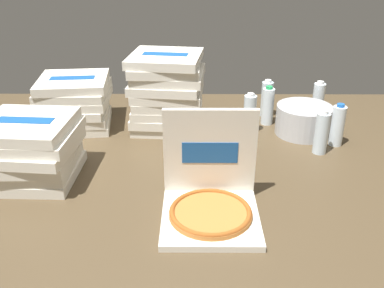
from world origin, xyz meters
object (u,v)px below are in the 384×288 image
Objects in this scene: water_bottle_3 at (321,133)px; water_bottle_2 at (267,99)px; pizza_stack_right_far at (74,102)px; water_bottle_5 at (318,100)px; pizza_stack_left_near at (31,150)px; pizza_stack_right_near at (167,91)px; water_bottle_0 at (338,126)px; water_bottle_1 at (250,114)px; water_bottle_4 at (268,106)px; ice_bucket at (304,120)px; open_pizza_box at (210,196)px.

water_bottle_2 is at bearing 111.79° from water_bottle_3.
pizza_stack_right_far reaches higher than water_bottle_3.
water_bottle_3 is (1.33, -0.35, -0.03)m from pizza_stack_right_far.
pizza_stack_left_near is at bearing -153.40° from water_bottle_5.
pizza_stack_right_near is 0.94m from water_bottle_0.
water_bottle_1 is 1.00× the size of water_bottle_2.
pizza_stack_left_near is 1.40m from water_bottle_3.
water_bottle_2 is 0.12m from water_bottle_4.
pizza_stack_right_near is 0.48m from water_bottle_1.
pizza_stack_left_near is at bearing -159.39° from ice_bucket.
pizza_stack_right_far is 1.38m from water_bottle_3.
water_bottle_5 is (1.48, 0.74, -0.03)m from pizza_stack_left_near.
ice_bucket is at bearing -57.34° from water_bottle_2.
water_bottle_3 is at bearing 43.33° from open_pizza_box.
water_bottle_5 is (0.11, 0.48, 0.00)m from water_bottle_3.
water_bottle_5 is (0.90, 0.14, -0.10)m from pizza_stack_right_near.
water_bottle_5 is (0.31, -0.03, 0.00)m from water_bottle_2.
open_pizza_box reaches higher than water_bottle_3.
water_bottle_0 is 0.43m from water_bottle_4.
pizza_stack_right_near is 0.62m from water_bottle_2.
pizza_stack_right_far reaches higher than water_bottle_2.
pizza_stack_left_near is at bearing -153.36° from water_bottle_1.
water_bottle_3 is 1.00× the size of water_bottle_5.
water_bottle_1 is 0.42m from water_bottle_3.
pizza_stack_left_near is 1.84× the size of water_bottle_4.
water_bottle_0 is (1.44, -0.25, -0.03)m from pizza_stack_right_far.
pizza_stack_right_far is 1.89× the size of water_bottle_4.
water_bottle_0 and water_bottle_1 have the same top height.
water_bottle_2 reaches higher than ice_bucket.
water_bottle_5 is at bearing 90.60° from water_bottle_0.
water_bottle_0 is at bearing -41.52° from water_bottle_4.
water_bottle_1 is (0.25, 0.80, 0.03)m from open_pizza_box.
open_pizza_box is at bearing -123.79° from water_bottle_5.
pizza_stack_left_near is at bearing -166.40° from water_bottle_0.
open_pizza_box reaches higher than water_bottle_5.
water_bottle_1 is 0.49m from water_bottle_5.
pizza_stack_left_near is 1.84× the size of water_bottle_1.
water_bottle_1 is at bearing 176.58° from ice_bucket.
ice_bucket is 0.24m from water_bottle_3.
water_bottle_3 is (0.58, 0.55, 0.03)m from open_pizza_box.
water_bottle_0 is at bearing 42.93° from open_pizza_box.
pizza_stack_left_near is 1.66m from water_bottle_5.
pizza_stack_right_near is at bearing 164.92° from water_bottle_0.
water_bottle_3 is (0.03, -0.24, 0.03)m from ice_bucket.
ice_bucket is 1.34× the size of water_bottle_0.
pizza_stack_left_near is 1.84× the size of water_bottle_5.
water_bottle_4 is (0.37, 0.93, 0.03)m from open_pizza_box.
water_bottle_3 is at bearing 10.90° from pizza_stack_left_near.
water_bottle_4 is at bearing 1.65° from pizza_stack_right_far.
water_bottle_5 is at bearing 5.11° from pizza_stack_right_far.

